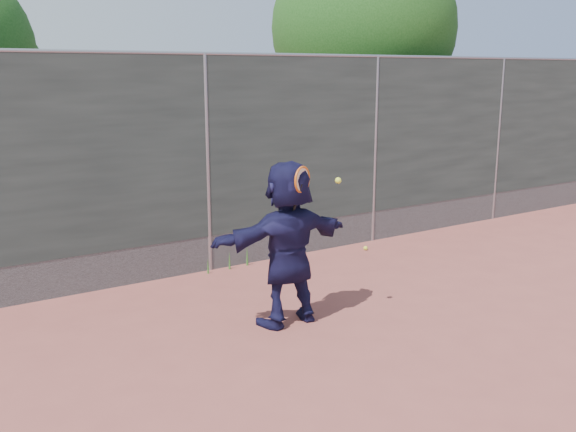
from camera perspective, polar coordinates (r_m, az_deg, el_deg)
ground at (r=6.50m, az=7.09°, el=-12.62°), size 80.00×80.00×0.00m
player at (r=7.06m, az=0.00°, el=-2.44°), size 1.72×0.56×1.85m
ball_ground at (r=10.24m, az=6.91°, el=-2.85°), size 0.07×0.07×0.07m
fence at (r=8.92m, az=-7.20°, el=4.99°), size 20.00×0.06×3.03m
swing_action at (r=6.79m, az=1.57°, el=3.09°), size 0.58×0.21×0.51m
tree_right at (r=13.31m, az=7.20°, el=15.77°), size 3.78×3.60×5.39m
weed_clump at (r=9.25m, az=-4.99°, el=-3.87°), size 0.68×0.07×0.30m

